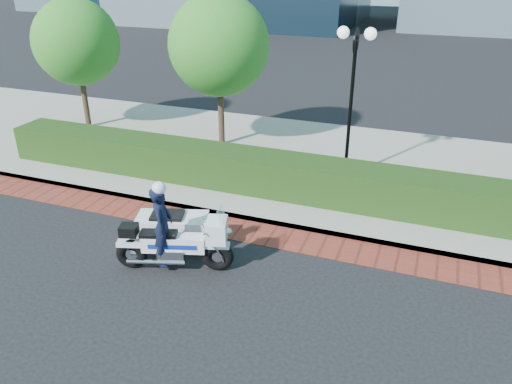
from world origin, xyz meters
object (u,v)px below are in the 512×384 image
(lamppost, at_px, (353,81))
(tree_b, at_px, (219,45))
(tree_a, at_px, (76,42))
(police_motorcycle, at_px, (172,232))

(lamppost, bearing_deg, tree_b, 163.89)
(lamppost, distance_m, tree_a, 10.09)
(tree_b, height_order, police_motorcycle, tree_b)
(tree_a, bearing_deg, tree_b, 0.00)
(lamppost, relative_size, police_motorcycle, 1.66)
(police_motorcycle, bearing_deg, tree_a, 120.04)
(tree_a, xyz_separation_m, tree_b, (5.50, 0.00, 0.21))
(tree_a, distance_m, police_motorcycle, 10.23)
(lamppost, height_order, police_motorcycle, lamppost)
(tree_b, relative_size, police_motorcycle, 1.93)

